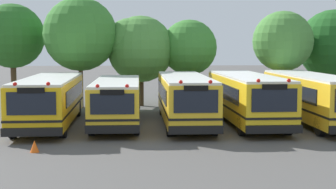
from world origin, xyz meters
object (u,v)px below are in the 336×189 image
school_bus_0 (50,99)px  tree_1 (82,35)px  school_bus_3 (246,97)px  tree_2 (138,47)px  school_bus_1 (117,100)px  traffic_cone (35,146)px  tree_0 (9,35)px  tree_5 (334,45)px  tree_4 (281,40)px  school_bus_2 (185,97)px  tree_3 (189,46)px  school_bus_4 (311,96)px

school_bus_0 → tree_1: (0.95, 7.38, 3.54)m
school_bus_3 → tree_2: size_ratio=1.67×
school_bus_1 → traffic_cone: 7.39m
tree_0 → school_bus_0: bearing=-65.6°
tree_1 → tree_2: 3.90m
tree_0 → tree_1: (5.35, -2.31, -0.00)m
school_bus_1 → tree_5: bearing=-150.0°
tree_5 → school_bus_1: bearing=-150.6°
tree_5 → traffic_cone: (-18.31, -15.30, -4.02)m
tree_0 → tree_4: 19.03m
school_bus_0 → school_bus_3: school_bus_3 is taller
school_bus_2 → tree_4: size_ratio=1.58×
school_bus_1 → school_bus_2: bearing=-178.1°
school_bus_3 → tree_2: tree_2 is taller
school_bus_2 → tree_2: size_ratio=1.65×
school_bus_3 → traffic_cone: bearing=33.5°
school_bus_1 → tree_1: bearing=-70.4°
school_bus_1 → school_bus_3: size_ratio=0.89×
tree_0 → tree_1: 5.83m
tree_5 → tree_3: bearing=-178.0°
tree_1 → tree_2: tree_1 is taller
tree_0 → tree_5: size_ratio=1.05×
tree_5 → school_bus_2: bearing=-143.8°
school_bus_0 → tree_3: tree_3 is taller
tree_1 → school_bus_2: bearing=-49.9°
school_bus_4 → tree_4: tree_4 is taller
school_bus_1 → school_bus_3: (6.98, 0.08, 0.12)m
school_bus_4 → school_bus_1: bearing=0.3°
traffic_cone → tree_3: bearing=62.5°
tree_5 → school_bus_4: bearing=-118.8°
school_bus_0 → school_bus_1: school_bus_0 is taller
school_bus_4 → traffic_cone: 15.21m
tree_3 → tree_5: 10.55m
school_bus_4 → tree_1: size_ratio=1.50×
tree_4 → school_bus_3: bearing=-119.8°
school_bus_1 → school_bus_4: size_ratio=0.84×
tree_3 → school_bus_4: bearing=-54.6°
tree_0 → tree_5: (23.21, -1.08, -0.69)m
tree_1 → tree_2: bearing=12.0°
tree_5 → tree_1: bearing=-176.1°
school_bus_2 → tree_4: 10.50m
school_bus_1 → tree_3: size_ratio=1.56×
school_bus_4 → tree_0: (-18.49, 9.64, 3.50)m
tree_0 → tree_1: bearing=-23.3°
school_bus_3 → school_bus_4: (3.60, -0.01, 0.00)m
tree_1 → tree_5: (17.86, 1.23, -0.68)m
school_bus_3 → tree_1: bearing=-38.1°
school_bus_0 → tree_1: bearing=-98.3°
school_bus_2 → tree_5: 14.75m
tree_4 → tree_5: bearing=21.1°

